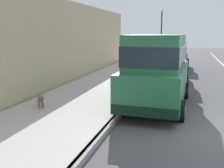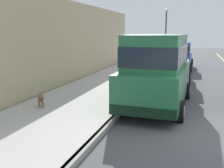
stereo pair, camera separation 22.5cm
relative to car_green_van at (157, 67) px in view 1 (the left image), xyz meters
The scene contains 9 objects.
curb 2.83m from the car_green_van, 113.15° to the right, with size 0.16×64.00×0.14m, color gray.
sidewalk 3.85m from the car_green_van, 140.40° to the right, with size 3.60×64.00×0.14m, color #B7B5AD.
car_green_van is the anchor object (origin of this frame).
car_silver_hatchback 4.90m from the car_green_van, 88.92° to the left, with size 2.02×3.84×1.88m.
car_blue_sedan 10.29m from the car_green_van, 89.43° to the left, with size 2.08×4.62×1.92m.
dog_brown 4.12m from the car_green_van, 153.93° to the right, with size 0.49×0.64×0.49m.
fire_hydrant 2.29m from the car_green_van, 133.22° to the left, with size 0.34×0.24×0.72m.
street_lamp 15.43m from the car_green_van, 94.99° to the left, with size 0.36×0.36×4.42m.
building_facade 6.10m from the car_green_van, 143.62° to the left, with size 0.50×20.00×4.11m, color tan.
Camera 1 is at (-1.23, -7.19, 2.61)m, focal length 43.48 mm.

